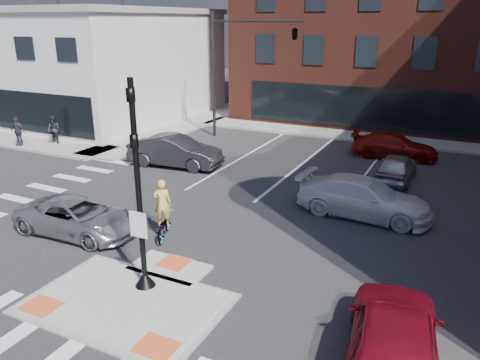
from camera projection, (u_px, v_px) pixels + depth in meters
The scene contains 18 objects.
ground at pixel (137, 296), 13.36m from camera, with size 120.00×120.00×0.00m, color #28282B.
refuge_island at pixel (131, 299), 13.12m from camera, with size 5.40×4.65×0.13m.
sidewalk_nw at pixel (83, 129), 33.31m from camera, with size 23.50×20.50×0.15m.
sidewalk_n at pixel (384, 138), 30.75m from camera, with size 26.00×3.00×0.15m, color gray.
building_nw at pixel (71, 62), 38.12m from camera, with size 20.40×16.40×14.40m.
building_n at pixel (416, 15), 36.73m from camera, with size 24.40×18.40×15.50m.
building_far_left at pixel (373, 41), 57.54m from camera, with size 10.00×12.00×10.00m, color slate.
signal_pole at pixel (140, 215), 12.93m from camera, with size 0.60×0.60×5.98m.
mast_arm_signal at pixel (271, 42), 28.07m from camera, with size 6.10×2.24×8.00m.
silver_suv at pixel (78, 217), 17.07m from camera, with size 2.18×4.72×1.31m, color #A2A4A9.
red_sedan at pixel (393, 341), 10.16m from camera, with size 2.02×5.01×1.71m, color maroon.
white_pickup at pixel (364, 198), 18.59m from camera, with size 2.15×5.29×1.53m, color white.
bg_car_dark at pixel (175, 151), 24.93m from camera, with size 1.75×5.02×1.65m, color #26252A.
bg_car_silver at pixel (396, 167), 22.73m from camera, with size 1.60×3.97×1.35m, color #B1B3B9.
bg_car_red at pixel (394, 146), 26.54m from camera, with size 1.91×4.71×1.37m, color maroon.
cyclist at pixel (163, 218), 16.71m from camera, with size 1.24×1.84×2.21m.
pedestrian_a at pixel (54, 130), 28.96m from camera, with size 0.85×0.66×1.74m, color black.
pedestrian_b at pixel (18, 131), 28.52m from camera, with size 1.03×0.43×1.76m, color #2E2B35.
Camera 1 is at (7.74, -9.08, 7.46)m, focal length 35.00 mm.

